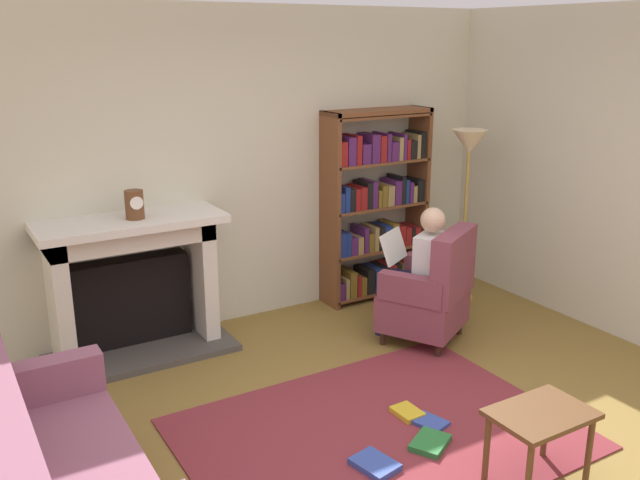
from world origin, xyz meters
TOP-DOWN VIEW (x-y plane):
  - ground at (0.00, 0.00)m, footprint 14.00×14.00m
  - back_wall at (0.00, 2.55)m, footprint 5.60×0.10m
  - side_wall_right at (2.65, 1.25)m, footprint 0.10×5.20m
  - area_rug at (0.00, 0.30)m, footprint 2.40×1.80m
  - fireplace at (-0.96, 2.30)m, footprint 1.44×0.64m
  - mantel_clock at (-0.93, 2.20)m, footprint 0.14×0.14m
  - bookshelf at (1.39, 2.33)m, footprint 1.05×0.32m
  - armchair_reading at (1.18, 1.24)m, footprint 0.86×0.85m
  - seated_reader at (1.12, 1.34)m, footprint 0.53×0.59m
  - side_table at (0.47, -0.56)m, footprint 0.56×0.39m
  - scattered_books at (0.09, 0.12)m, footprint 0.81×0.62m
  - floor_lamp at (2.06, 1.83)m, footprint 0.32×0.32m

SIDE VIEW (x-z plane):
  - ground at x=0.00m, z-range 0.00..0.00m
  - area_rug at x=0.00m, z-range 0.00..0.01m
  - scattered_books at x=0.09m, z-range 0.01..0.05m
  - side_table at x=0.47m, z-range 0.16..0.62m
  - armchair_reading at x=1.18m, z-range -0.06..0.91m
  - fireplace at x=-0.96m, z-range 0.03..1.15m
  - seated_reader at x=1.12m, z-range 0.05..1.19m
  - bookshelf at x=1.39m, z-range -0.02..1.79m
  - mantel_clock at x=-0.93m, z-range 1.12..1.34m
  - back_wall at x=0.00m, z-range 0.00..2.70m
  - side_wall_right at x=2.65m, z-range 0.00..2.70m
  - floor_lamp at x=2.06m, z-range 0.56..2.19m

